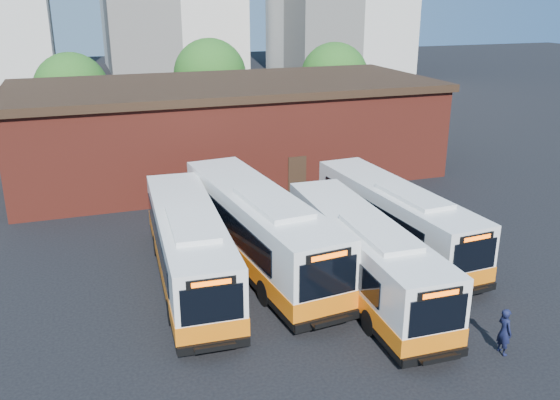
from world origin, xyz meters
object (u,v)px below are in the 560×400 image
object	(u,v)px
bus_mideast	(362,258)
transit_worker	(504,331)
bus_west	(189,249)
bus_east	(394,220)
bus_midwest	(259,231)

from	to	relation	value
bus_mideast	transit_worker	distance (m)	6.49
bus_west	transit_worker	bearing A→B (deg)	-41.07
bus_east	bus_west	bearing A→B (deg)	178.24
bus_west	transit_worker	xyz separation A→B (m)	(9.36, -9.08, -0.68)
bus_west	transit_worker	distance (m)	13.06
transit_worker	bus_midwest	bearing A→B (deg)	31.34
bus_east	bus_mideast	bearing A→B (deg)	-138.64
bus_west	bus_midwest	world-z (taller)	bus_midwest
bus_mideast	transit_worker	bearing A→B (deg)	-64.43
bus_west	bus_mideast	world-z (taller)	bus_west
bus_midwest	bus_east	size ratio (longest dim) A/B	1.12
bus_east	bus_midwest	bearing A→B (deg)	173.42
transit_worker	bus_mideast	bearing A→B (deg)	23.84
bus_west	bus_east	distance (m)	10.28
bus_mideast	transit_worker	world-z (taller)	bus_mideast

